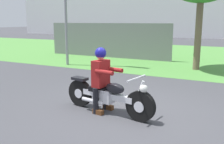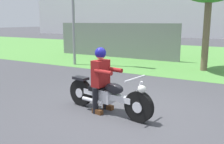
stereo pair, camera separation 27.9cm
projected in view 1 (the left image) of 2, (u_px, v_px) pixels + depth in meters
name	position (u px, v px, depth m)	size (l,w,h in m)	color
ground	(126.00, 111.00, 5.46)	(120.00, 120.00, 0.00)	#424247
grass_verge	(196.00, 56.00, 13.90)	(60.00, 12.00, 0.01)	#549342
motorcycle_lead	(108.00, 96.00, 5.30)	(2.17, 0.68, 0.86)	black
rider_lead	(101.00, 75.00, 5.31)	(0.60, 0.52, 1.39)	black
fence_segment	(107.00, 40.00, 13.40)	(7.00, 0.06, 1.80)	slate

